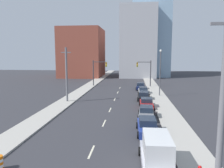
{
  "coord_description": "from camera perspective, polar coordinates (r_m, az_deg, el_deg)",
  "views": [
    {
      "loc": [
        3.26,
        -7.16,
        7.53
      ],
      "look_at": [
        -0.82,
        33.01,
        2.2
      ],
      "focal_mm": 35.0,
      "sensor_mm": 36.0,
      "label": 1
    }
  ],
  "objects": [
    {
      "name": "sedan_navy",
      "position": [
        48.66,
        7.46,
        -0.63
      ],
      "size": [
        2.15,
        4.56,
        1.52
      ],
      "rotation": [
        0.0,
        0.0,
        -0.05
      ],
      "color": "#141E47",
      "rests_on": "ground"
    },
    {
      "name": "building_glass_right",
      "position": [
        85.14,
        9.91,
        15.18
      ],
      "size": [
        13.0,
        20.0,
        38.08
      ],
      "color": "#8CADC6",
      "rests_on": "ground"
    },
    {
      "name": "building_office_center",
      "position": [
        80.3,
        6.73,
        10.57
      ],
      "size": [
        12.0,
        20.0,
        23.74
      ],
      "color": "#A8A8AD",
      "rests_on": "ground"
    },
    {
      "name": "lane_stripe_at_30m",
      "position": [
        37.57,
        0.7,
        -4.04
      ],
      "size": [
        0.16,
        2.4,
        0.01
      ],
      "primitive_type": "cube",
      "color": "beige",
      "rests_on": "ground"
    },
    {
      "name": "lane_stripe_at_37m",
      "position": [
        44.54,
        1.52,
        -2.21
      ],
      "size": [
        0.16,
        2.4,
        0.01
      ],
      "primitive_type": "cube",
      "color": "beige",
      "rests_on": "ground"
    },
    {
      "name": "street_lamp",
      "position": [
        40.77,
        12.47,
        3.71
      ],
      "size": [
        0.44,
        0.44,
        8.55
      ],
      "color": "#4C4C51",
      "rests_on": "ground"
    },
    {
      "name": "sedan_red",
      "position": [
        32.09,
        8.97,
        -4.97
      ],
      "size": [
        2.05,
        4.3,
        1.4
      ],
      "rotation": [
        0.0,
        0.0,
        0.01
      ],
      "color": "red",
      "rests_on": "ground"
    },
    {
      "name": "utility_pole_right_near",
      "position": [
        12.14,
        26.89,
        -5.19
      ],
      "size": [
        1.6,
        0.32,
        9.81
      ],
      "color": "slate",
      "rests_on": "ground"
    },
    {
      "name": "lane_stripe_at_16m",
      "position": [
        24.78,
        -2.07,
        -10.17
      ],
      "size": [
        0.16,
        2.4,
        0.01
      ],
      "primitive_type": "cube",
      "color": "beige",
      "rests_on": "ground"
    },
    {
      "name": "sidewalk_right",
      "position": [
        57.1,
        10.21,
        -0.09
      ],
      "size": [
        2.94,
        98.56,
        0.16
      ],
      "color": "#ADA89E",
      "rests_on": "ground"
    },
    {
      "name": "utility_pole_left_mid",
      "position": [
        35.6,
        -11.79,
        2.49
      ],
      "size": [
        1.6,
        0.32,
        8.78
      ],
      "color": "slate",
      "rests_on": "ground"
    },
    {
      "name": "sedan_white",
      "position": [
        43.39,
        8.13,
        -1.72
      ],
      "size": [
        2.05,
        4.42,
        1.35
      ],
      "rotation": [
        0.0,
        0.0,
        0.0
      ],
      "color": "silver",
      "rests_on": "ground"
    },
    {
      "name": "traffic_signal_left",
      "position": [
        53.29,
        -3.93,
        3.73
      ],
      "size": [
        3.48,
        0.35,
        6.33
      ],
      "color": "#38383D",
      "rests_on": "ground"
    },
    {
      "name": "sedan_black",
      "position": [
        37.48,
        8.29,
        -3.13
      ],
      "size": [
        2.24,
        4.79,
        1.42
      ],
      "rotation": [
        0.0,
        0.0,
        -0.06
      ],
      "color": "black",
      "rests_on": "ground"
    },
    {
      "name": "lane_stripe_at_43m",
      "position": [
        50.85,
        2.06,
        -0.99
      ],
      "size": [
        0.16,
        2.4,
        0.01
      ],
      "primitive_type": "cube",
      "color": "beige",
      "rests_on": "ground"
    },
    {
      "name": "sedan_blue",
      "position": [
        21.76,
        9.22,
        -10.88
      ],
      "size": [
        2.13,
        4.54,
        1.54
      ],
      "rotation": [
        0.0,
        0.0,
        0.02
      ],
      "color": "navy",
      "rests_on": "ground"
    },
    {
      "name": "lane_stripe_at_9m",
      "position": [
        18.03,
        -5.4,
        -17.19
      ],
      "size": [
        0.16,
        2.4,
        0.01
      ],
      "primitive_type": "cube",
      "color": "beige",
      "rests_on": "ground"
    },
    {
      "name": "lane_stripe_at_22m",
      "position": [
        30.51,
        -0.52,
        -6.76
      ],
      "size": [
        0.16,
        2.4,
        0.01
      ],
      "primitive_type": "cube",
      "color": "beige",
      "rests_on": "ground"
    },
    {
      "name": "traffic_signal_right",
      "position": [
        52.61,
        9.05,
        3.61
      ],
      "size": [
        3.48,
        0.35,
        6.33
      ],
      "color": "#38383D",
      "rests_on": "ground"
    },
    {
      "name": "building_brick_left",
      "position": [
        78.32,
        -7.71,
        8.07
      ],
      "size": [
        14.0,
        16.0,
        16.73
      ],
      "color": "brown",
      "rests_on": "ground"
    },
    {
      "name": "sedan_gray",
      "position": [
        26.95,
        8.96,
        -7.37
      ],
      "size": [
        2.22,
        4.72,
        1.43
      ],
      "rotation": [
        0.0,
        0.0,
        -0.06
      ],
      "color": "slate",
      "rests_on": "ground"
    },
    {
      "name": "box_truck_silver",
      "position": [
        15.55,
        11.6,
        -17.2
      ],
      "size": [
        2.35,
        5.33,
        2.29
      ],
      "rotation": [
        0.0,
        0.0,
        0.02
      ],
      "color": "#B2B2BC",
      "rests_on": "ground"
    },
    {
      "name": "sidewalk_left",
      "position": [
        57.97,
        -5.15,
        0.11
      ],
      "size": [
        2.94,
        98.56,
        0.16
      ],
      "color": "#ADA89E",
      "rests_on": "ground"
    }
  ]
}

